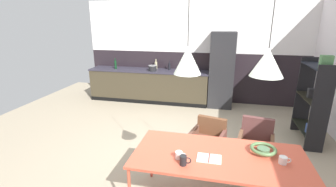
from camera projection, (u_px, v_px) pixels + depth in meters
ground_plane at (170, 164)px, 3.83m from camera, size 8.86×8.86×0.00m
back_wall_splashback_dark at (195, 77)px, 6.76m from camera, size 6.09×0.12×1.36m
back_wall_panel_upper at (196, 27)px, 6.36m from camera, size 6.09×0.12×1.36m
kitchen_counter at (149, 85)px, 6.75m from camera, size 3.32×0.63×0.89m
refrigerator_column at (222, 70)px, 6.18m from camera, size 0.62×0.60×1.94m
dining_table at (219, 158)px, 2.75m from camera, size 1.96×0.92×0.73m
armchair_far_side at (209, 135)px, 3.71m from camera, size 0.58×0.57×0.75m
armchair_head_of_table at (256, 139)px, 3.56m from camera, size 0.56×0.55×0.81m
fruit_bowl at (263, 149)px, 2.78m from camera, size 0.30×0.30×0.07m
open_book at (209, 158)px, 2.67m from camera, size 0.27×0.19×0.02m
mug_white_ceramic at (184, 160)px, 2.54m from camera, size 0.12×0.08×0.11m
mug_dark_espresso at (283, 160)px, 2.57m from camera, size 0.13×0.09×0.08m
mug_short_terracotta at (179, 155)px, 2.67m from camera, size 0.12×0.08×0.08m
cooking_pot at (153, 68)px, 6.45m from camera, size 0.22×0.22×0.18m
bottle_wine_green at (156, 65)px, 6.71m from camera, size 0.07×0.07×0.28m
bottle_vinegar_dark at (116, 65)px, 6.71m from camera, size 0.06×0.06×0.30m
bottle_oil_tall at (169, 66)px, 6.59m from camera, size 0.07×0.07×0.24m
open_shelf_unit at (313, 99)px, 4.34m from camera, size 0.30×0.92×1.67m
pendant_lamp_over_table_near at (188, 60)px, 2.53m from camera, size 0.30×0.30×1.02m
pendant_lamp_over_table_far at (267, 62)px, 2.32m from camera, size 0.32×0.32×1.00m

